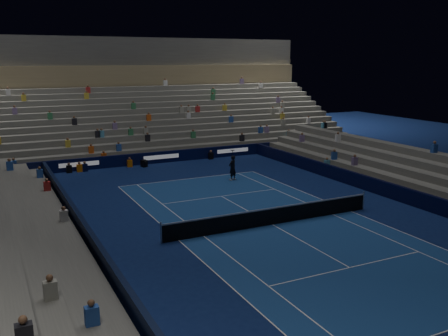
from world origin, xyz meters
TOP-DOWN VIEW (x-y plane):
  - ground at (0.00, 0.00)m, footprint 90.00×90.00m
  - court_surface at (0.00, 0.00)m, footprint 10.97×23.77m
  - sponsor_barrier_far at (0.00, 18.50)m, footprint 44.00×0.25m
  - sponsor_barrier_east at (9.70, 0.00)m, footprint 0.25×37.00m
  - sponsor_barrier_west at (-9.70, 0.00)m, footprint 0.25×37.00m
  - grandstand_main at (0.00, 27.90)m, footprint 44.00×15.20m
  - grandstand_east at (13.17, 0.00)m, footprint 5.00×37.00m
  - grandstand_west at (-13.17, 0.00)m, footprint 5.00×37.00m
  - tennis_net at (0.00, 0.00)m, footprint 12.90×0.10m
  - tennis_player at (2.71, 10.07)m, footprint 0.81×0.69m
  - broadcast_camera at (-1.81, 17.54)m, footprint 0.53×0.93m

SIDE VIEW (x-z plane):
  - ground at x=0.00m, z-range 0.00..0.00m
  - court_surface at x=0.00m, z-range 0.00..0.01m
  - broadcast_camera at x=-1.81m, z-range 0.01..0.58m
  - sponsor_barrier_far at x=0.00m, z-range 0.00..1.00m
  - sponsor_barrier_east at x=9.70m, z-range 0.00..1.00m
  - sponsor_barrier_west at x=-9.70m, z-range 0.00..1.00m
  - tennis_net at x=0.00m, z-range -0.05..1.05m
  - grandstand_east at x=13.17m, z-range -0.33..2.17m
  - grandstand_west at x=-13.17m, z-range -0.33..2.17m
  - tennis_player at x=2.71m, z-range 0.00..1.89m
  - grandstand_main at x=0.00m, z-range -2.22..8.98m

